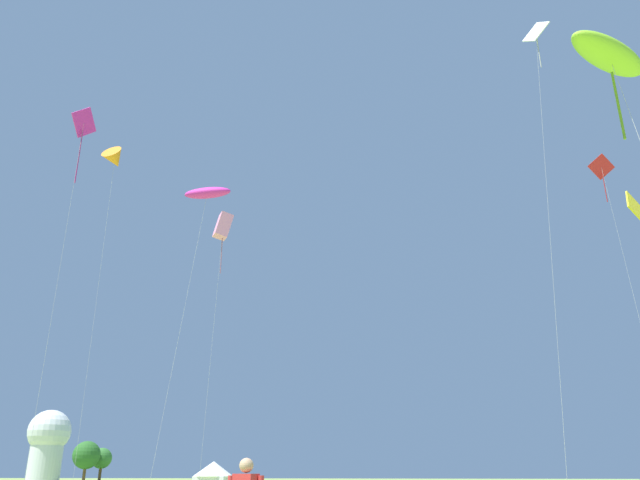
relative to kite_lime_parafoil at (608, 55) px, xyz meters
The scene contains 12 objects.
kite_lime_parafoil is the anchor object (origin of this frame).
kite_white_diamond 22.24m from the kite_lime_parafoil, 84.52° to the left, with size 2.96×1.92×31.47m.
kite_yellow_diamond 9.95m from the kite_lime_parafoil, 70.41° to the left, with size 1.68×3.32×14.35m.
kite_red_diamond 32.31m from the kite_lime_parafoil, 74.48° to the left, with size 2.24×2.01×26.75m.
kite_orange_delta 47.45m from the kite_lime_parafoil, 141.33° to the left, with size 2.30×3.32×30.88m.
kite_magenta_diamond 35.68m from the kite_lime_parafoil, 153.22° to the left, with size 1.11×2.85×26.72m.
kite_magenta_parafoil 30.09m from the kite_lime_parafoil, 139.16° to the left, with size 3.61×3.18×21.50m.
kite_pink_box 40.99m from the kite_lime_parafoil, 128.85° to the left, with size 2.08×1.92×24.51m.
festival_tent_center 55.25m from the kite_lime_parafoil, 123.40° to the left, with size 4.10×4.10×2.66m.
observatory_dome 97.22m from the kite_lime_parafoil, 132.53° to the left, with size 6.40×6.40×10.80m.
tree_distant_left 92.38m from the kite_lime_parafoil, 128.14° to the left, with size 3.01×3.01×5.14m.
tree_distant_right 90.49m from the kite_lime_parafoil, 129.77° to the left, with size 3.95×3.95×6.00m.
Camera 1 is at (6.27, -4.33, 1.51)m, focal length 34.87 mm.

